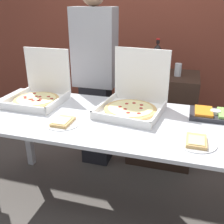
% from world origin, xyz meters
% --- Properties ---
extents(ground_plane, '(16.00, 16.00, 0.00)m').
position_xyz_m(ground_plane, '(0.00, 0.00, 0.00)').
color(ground_plane, '#514C47').
extents(brick_wall_behind, '(10.00, 0.06, 2.80)m').
position_xyz_m(brick_wall_behind, '(0.00, 1.70, 1.40)').
color(brick_wall_behind, brown).
rests_on(brick_wall_behind, ground_plane).
extents(buffet_table, '(2.13, 0.86, 0.83)m').
position_xyz_m(buffet_table, '(0.00, 0.00, 0.74)').
color(buffet_table, silver).
rests_on(buffet_table, ground_plane).
extents(pizza_box_far_left, '(0.51, 0.52, 0.45)m').
position_xyz_m(pizza_box_far_left, '(0.11, 0.19, 0.91)').
color(pizza_box_far_left, white).
rests_on(pizza_box_far_left, buffet_table).
extents(pizza_box_near_right, '(0.42, 0.44, 0.42)m').
position_xyz_m(pizza_box_near_right, '(-0.69, 0.17, 0.91)').
color(pizza_box_near_right, white).
rests_on(pizza_box_near_right, buffet_table).
extents(paper_plate_front_center, '(0.24, 0.24, 0.03)m').
position_xyz_m(paper_plate_front_center, '(-0.30, -0.18, 0.84)').
color(paper_plate_front_center, white).
rests_on(paper_plate_front_center, buffet_table).
extents(paper_plate_front_right, '(0.24, 0.24, 0.03)m').
position_xyz_m(paper_plate_front_right, '(0.59, -0.21, 0.84)').
color(paper_plate_front_right, white).
rests_on(paper_plate_front_right, buffet_table).
extents(veggie_tray, '(0.36, 0.24, 0.05)m').
position_xyz_m(veggie_tray, '(0.72, 0.23, 0.85)').
color(veggie_tray, '#28282D').
rests_on(veggie_tray, buffet_table).
extents(sideboard_podium, '(0.66, 0.52, 0.95)m').
position_xyz_m(sideboard_podium, '(0.28, 0.92, 0.48)').
color(sideboard_podium, black).
rests_on(sideboard_podium, ground_plane).
extents(soda_bottle, '(0.10, 0.10, 0.33)m').
position_xyz_m(soda_bottle, '(0.18, 1.00, 1.09)').
color(soda_bottle, black).
rests_on(soda_bottle, sideboard_podium).
extents(soda_can_silver, '(0.07, 0.07, 0.12)m').
position_xyz_m(soda_can_silver, '(0.40, 0.88, 1.01)').
color(soda_can_silver, silver).
rests_on(soda_can_silver, sideboard_podium).
extents(person_guest_plaid, '(0.40, 0.22, 1.79)m').
position_xyz_m(person_guest_plaid, '(-0.36, 0.65, 0.94)').
color(person_guest_plaid, black).
rests_on(person_guest_plaid, ground_plane).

